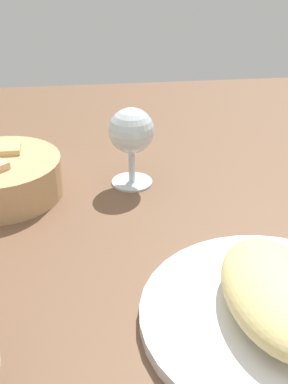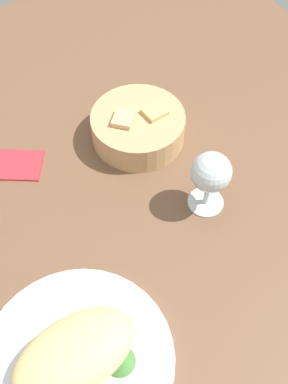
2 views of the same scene
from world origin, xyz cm
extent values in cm
cube|color=brown|center=(0.00, 0.00, -1.00)|extent=(140.00, 140.00, 2.00)
cylinder|color=silver|center=(-12.84, -14.90, 0.70)|extent=(27.16, 27.16, 1.40)
ellipsoid|color=#E0CC81|center=(-12.84, -14.90, 3.76)|extent=(17.97, 10.87, 4.72)
cylinder|color=tan|center=(17.34, 15.43, 2.80)|extent=(17.50, 17.50, 5.60)
cube|color=tan|center=(20.35, 14.37, 4.45)|extent=(4.10, 3.72, 3.98)
cylinder|color=silver|center=(18.65, -3.70, 0.30)|extent=(6.25, 6.25, 0.60)
cylinder|color=silver|center=(18.65, -3.70, 2.91)|extent=(1.00, 1.00, 4.62)
sphere|color=silver|center=(18.65, -3.70, 8.59)|extent=(6.75, 6.75, 6.75)
camera|label=1|loc=(-48.36, 2.55, 36.02)|focal=46.52mm
camera|label=2|loc=(-15.35, -35.24, 66.96)|focal=43.63mm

